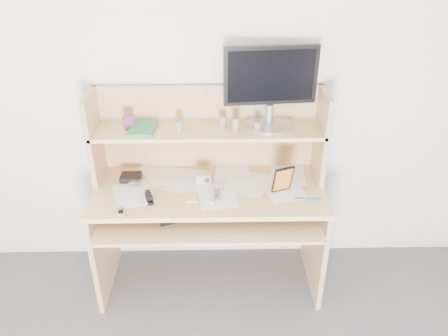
{
  "coord_description": "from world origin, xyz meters",
  "views": [
    {
      "loc": [
        0.05,
        -0.76,
        2.17
      ],
      "look_at": [
        0.09,
        1.43,
        0.92
      ],
      "focal_mm": 35.0,
      "sensor_mm": 36.0,
      "label": 1
    }
  ],
  "objects_px": {
    "desk": "(209,189)",
    "game_case": "(283,179)",
    "monitor": "(271,84)",
    "tv_remote": "(217,196)",
    "keyboard": "(193,210)"
  },
  "relations": [
    {
      "from": "keyboard",
      "to": "game_case",
      "type": "height_order",
      "value": "game_case"
    },
    {
      "from": "desk",
      "to": "tv_remote",
      "type": "xyz_separation_m",
      "value": [
        0.05,
        -0.19,
        0.07
      ]
    },
    {
      "from": "tv_remote",
      "to": "monitor",
      "type": "bearing_deg",
      "value": 70.93
    },
    {
      "from": "keyboard",
      "to": "monitor",
      "type": "distance_m",
      "value": 0.87
    },
    {
      "from": "desk",
      "to": "keyboard",
      "type": "bearing_deg",
      "value": -118.62
    },
    {
      "from": "keyboard",
      "to": "game_case",
      "type": "bearing_deg",
      "value": -16.49
    },
    {
      "from": "tv_remote",
      "to": "desk",
      "type": "bearing_deg",
      "value": 131.26
    },
    {
      "from": "keyboard",
      "to": "monitor",
      "type": "height_order",
      "value": "monitor"
    },
    {
      "from": "desk",
      "to": "tv_remote",
      "type": "distance_m",
      "value": 0.2
    },
    {
      "from": "game_case",
      "to": "tv_remote",
      "type": "bearing_deg",
      "value": 166.73
    },
    {
      "from": "tv_remote",
      "to": "monitor",
      "type": "relative_size",
      "value": 0.3
    },
    {
      "from": "keyboard",
      "to": "game_case",
      "type": "relative_size",
      "value": 2.64
    },
    {
      "from": "desk",
      "to": "game_case",
      "type": "distance_m",
      "value": 0.48
    },
    {
      "from": "desk",
      "to": "game_case",
      "type": "bearing_deg",
      "value": -17.13
    },
    {
      "from": "game_case",
      "to": "monitor",
      "type": "xyz_separation_m",
      "value": [
        -0.07,
        0.26,
        0.49
      ]
    }
  ]
}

